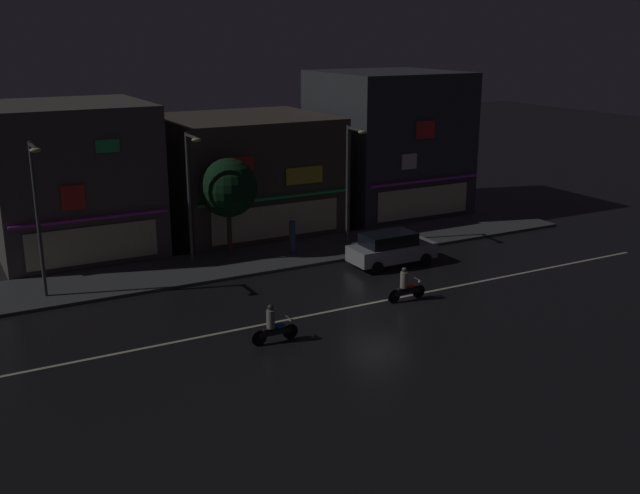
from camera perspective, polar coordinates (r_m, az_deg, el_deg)
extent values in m
plane|color=black|center=(32.27, 4.54, -4.18)|extent=(140.00, 140.00, 0.00)
cube|color=beige|center=(32.26, 4.54, -4.17)|extent=(30.89, 0.16, 0.01)
cube|color=#424447|center=(38.84, -1.90, -0.47)|extent=(32.52, 4.49, 0.14)
cube|color=#56514C|center=(40.72, -18.41, 4.98)|extent=(7.80, 7.77, 7.72)
cube|color=#D83FD8|center=(37.13, -17.07, 2.07)|extent=(7.41, 0.24, 0.12)
cube|color=#33E572|center=(36.76, -15.90, 7.42)|extent=(1.13, 0.08, 0.61)
cube|color=red|center=(36.82, -18.32, 3.62)|extent=(1.08, 0.08, 1.15)
cube|color=beige|center=(37.51, -16.93, 0.16)|extent=(6.24, 0.06, 1.80)
cube|color=#383A3F|center=(48.08, 5.14, 7.98)|extent=(8.12, 8.04, 8.77)
cube|color=#D83FD8|center=(45.03, 8.00, 5.03)|extent=(7.71, 0.24, 0.12)
cube|color=red|center=(44.55, 8.02, 8.85)|extent=(1.30, 0.08, 1.03)
cube|color=white|center=(44.20, 6.82, 6.50)|extent=(1.03, 0.08, 0.91)
cube|color=beige|center=(45.35, 7.89, 3.43)|extent=(6.49, 0.06, 1.80)
cube|color=#4C443A|center=(43.74, -5.72, 5.66)|extent=(9.30, 8.17, 6.53)
cube|color=#33E572|center=(40.10, -3.33, 3.78)|extent=(8.84, 0.24, 0.12)
cube|color=red|center=(38.93, -6.38, 6.05)|extent=(1.78, 0.08, 1.07)
cube|color=yellow|center=(40.69, -1.21, 5.49)|extent=(2.20, 0.08, 0.91)
cube|color=beige|center=(40.45, -3.34, 2.00)|extent=(7.44, 0.06, 1.80)
cylinder|color=#47494C|center=(33.65, -20.71, 1.89)|extent=(0.16, 0.16, 6.71)
cube|color=#47494C|center=(32.37, -21.10, 7.21)|extent=(0.10, 1.40, 0.10)
ellipsoid|color=#F9E099|center=(31.70, -20.91, 6.91)|extent=(0.44, 0.32, 0.20)
cylinder|color=#47494C|center=(36.67, -9.94, 3.61)|extent=(0.16, 0.16, 6.45)
cube|color=#47494C|center=(35.47, -9.81, 8.33)|extent=(0.10, 1.40, 0.10)
ellipsoid|color=#F9E099|center=(34.83, -9.42, 8.07)|extent=(0.44, 0.32, 0.20)
cylinder|color=#47494C|center=(39.82, 2.11, 4.73)|extent=(0.16, 0.16, 6.31)
cube|color=#47494C|center=(38.73, 2.69, 8.99)|extent=(0.10, 1.40, 0.10)
ellipsoid|color=#F9E099|center=(38.15, 3.24, 8.75)|extent=(0.44, 0.32, 0.20)
cylinder|color=#334766|center=(38.39, -2.12, 0.76)|extent=(0.33, 0.33, 1.70)
sphere|color=tan|center=(38.15, -2.14, 2.15)|extent=(0.22, 0.22, 0.22)
cylinder|color=#473323|center=(38.36, -6.92, 1.10)|extent=(0.24, 0.24, 2.30)
sphere|color=black|center=(37.82, -7.04, 4.52)|extent=(2.98, 2.98, 2.98)
cube|color=#9EA0A5|center=(37.09, 5.50, -0.35)|extent=(4.30, 1.78, 0.76)
cube|color=black|center=(36.78, 5.25, 0.62)|extent=(2.58, 1.57, 0.60)
cube|color=#F9F2CC|center=(38.71, 7.60, 0.44)|extent=(0.08, 0.20, 0.12)
cube|color=#F9F2CC|center=(37.78, 8.67, 0.00)|extent=(0.08, 0.20, 0.12)
cylinder|color=black|center=(38.67, 6.50, -0.27)|extent=(0.62, 0.20, 0.62)
cylinder|color=black|center=(37.29, 8.06, -0.96)|extent=(0.62, 0.20, 0.62)
cylinder|color=black|center=(37.17, 2.90, -0.87)|extent=(0.62, 0.20, 0.62)
cylinder|color=black|center=(35.74, 4.39, -1.60)|extent=(0.62, 0.20, 0.62)
cylinder|color=black|center=(28.35, -2.28, -6.45)|extent=(0.60, 0.08, 0.60)
cylinder|color=black|center=(27.85, -4.70, -6.92)|extent=(0.60, 0.10, 0.60)
cube|color=black|center=(28.05, -3.48, -6.50)|extent=(1.30, 0.14, 0.20)
ellipsoid|color=#1E4CB2|center=(28.05, -3.12, -6.01)|extent=(0.44, 0.26, 0.24)
cube|color=black|center=(27.92, -3.86, -6.29)|extent=(0.56, 0.22, 0.10)
cylinder|color=slate|center=(28.12, -2.39, -5.43)|extent=(0.03, 0.60, 0.03)
sphere|color=white|center=(28.20, -2.22, -5.59)|extent=(0.14, 0.14, 0.14)
cylinder|color=gray|center=(27.79, -3.78, -5.51)|extent=(0.32, 0.32, 0.70)
sphere|color=#333338|center=(27.62, -3.80, -4.62)|extent=(0.22, 0.22, 0.22)
cylinder|color=black|center=(32.81, 7.54, -3.37)|extent=(0.60, 0.08, 0.60)
cylinder|color=black|center=(32.10, 5.65, -3.75)|extent=(0.60, 0.10, 0.60)
cube|color=black|center=(32.41, 6.61, -3.39)|extent=(1.30, 0.14, 0.20)
ellipsoid|color=red|center=(32.45, 6.91, -2.97)|extent=(0.44, 0.26, 0.24)
cube|color=black|center=(32.25, 6.33, -3.20)|extent=(0.56, 0.22, 0.10)
cylinder|color=slate|center=(32.60, 7.50, -2.47)|extent=(0.03, 0.60, 0.03)
sphere|color=white|center=(32.68, 7.62, -2.61)|extent=(0.14, 0.14, 0.14)
cylinder|color=gray|center=(32.15, 6.42, -2.51)|extent=(0.32, 0.32, 0.70)
sphere|color=#333338|center=(32.01, 6.45, -1.73)|extent=(0.22, 0.22, 0.22)
cone|color=orange|center=(37.76, 4.65, -0.68)|extent=(0.36, 0.36, 0.55)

